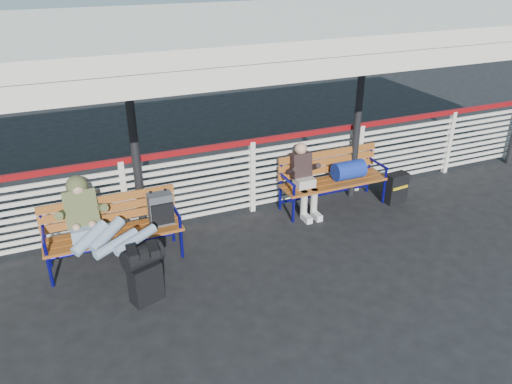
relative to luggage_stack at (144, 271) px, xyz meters
name	(u,v)px	position (x,y,z in m)	size (l,w,h in m)	color
ground	(308,272)	(2.08, -0.27, -0.42)	(60.00, 60.00, 0.00)	black
fence	(252,174)	(2.08, 1.63, 0.24)	(12.08, 0.08, 1.24)	silver
canopy	(285,25)	(2.08, 0.60, 2.62)	(12.60, 3.60, 3.16)	silver
luggage_stack	(144,271)	(0.00, 0.00, 0.00)	(0.52, 0.40, 0.77)	black
bench_left	(127,220)	(-0.01, 1.03, 0.17)	(1.80, 0.56, 0.92)	#9B571E
bench_right	(339,172)	(3.47, 1.29, 0.16)	(1.80, 0.56, 0.92)	#9B571E
traveler_man	(104,231)	(-0.35, 0.69, 0.26)	(0.94, 1.64, 0.77)	#9BB6D1
companion_person	(304,178)	(2.82, 1.28, 0.18)	(0.32, 0.66, 1.15)	#B7B0A6
suitcase_side	(396,188)	(4.42, 0.98, -0.16)	(0.39, 0.26, 0.52)	black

